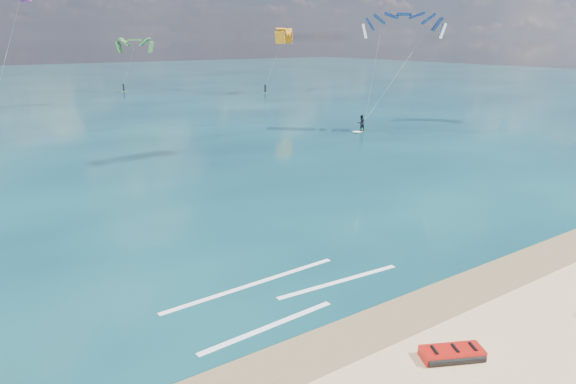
% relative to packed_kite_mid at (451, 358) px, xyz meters
% --- Properties ---
extents(ground, '(320.00, 320.00, 0.00)m').
position_rel_packed_kite_mid_xyz_m(ground, '(-2.74, 39.76, 0.00)').
color(ground, tan).
rests_on(ground, ground).
extents(wet_sand_strip, '(320.00, 2.40, 0.01)m').
position_rel_packed_kite_mid_xyz_m(wet_sand_strip, '(-2.74, 2.76, 0.00)').
color(wet_sand_strip, brown).
rests_on(wet_sand_strip, ground).
extents(packed_kite_mid, '(2.43, 1.93, 0.40)m').
position_rel_packed_kite_mid_xyz_m(packed_kite_mid, '(0.00, 0.00, 0.00)').
color(packed_kite_mid, red).
rests_on(packed_kite_mid, ground).
extents(kitesurfer_far, '(9.49, 6.88, 13.64)m').
position_rel_packed_kite_mid_xyz_m(kitesurfer_far, '(26.72, 30.65, 7.46)').
color(kitesurfer_far, '#BFDE21').
rests_on(kitesurfer_far, sea).
extents(shoreline_foam, '(10.14, 3.64, 0.01)m').
position_rel_packed_kite_mid_xyz_m(shoreline_foam, '(-2.07, 6.44, 0.04)').
color(shoreline_foam, white).
rests_on(shoreline_foam, ground).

